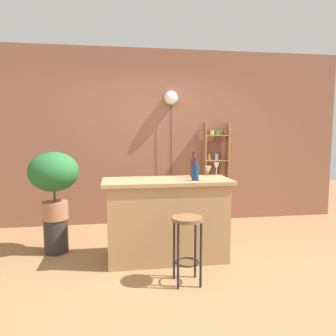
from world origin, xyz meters
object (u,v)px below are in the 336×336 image
pendant_globe_light (171,100)px  bottle_olive_oil (195,172)px  bar_stool (187,235)px  spice_shelf (216,171)px  potted_plant (54,176)px  plant_stool (56,236)px  bottle_soda_blue (194,168)px  wine_glass_left (216,166)px  wine_glass_center (208,170)px

pendant_globe_light → bottle_olive_oil: bearing=-90.0°
bottle_olive_oil → pendant_globe_light: (-0.00, 1.66, 0.96)m
bar_stool → spice_shelf: spice_shelf is taller
potted_plant → bottle_olive_oil: (1.63, -0.54, 0.09)m
plant_stool → bottle_olive_oil: (1.63, -0.54, 0.83)m
spice_shelf → bottle_olive_oil: (-0.75, -1.62, 0.20)m
spice_shelf → bottle_olive_oil: 1.79m
bottle_soda_blue → pendant_globe_light: size_ratio=0.15×
plant_stool → bottle_olive_oil: 1.91m
bar_stool → potted_plant: bearing=143.4°
bottle_soda_blue → wine_glass_left: 0.32m
spice_shelf → wine_glass_left: bearing=-107.1°
spice_shelf → bottle_olive_oil: spice_shelf is taller
bottle_olive_oil → potted_plant: bearing=161.7°
plant_stool → pendant_globe_light: size_ratio=0.20×
wine_glass_center → potted_plant: bearing=162.0°
potted_plant → pendant_globe_light: (1.63, 1.12, 1.04)m
potted_plant → wine_glass_left: 2.00m
potted_plant → pendant_globe_light: pendant_globe_light is taller
bottle_olive_oil → wine_glass_center: size_ratio=1.53×
wine_glass_left → pendant_globe_light: (-0.35, 1.33, 0.94)m
plant_stool → bottle_olive_oil: bearing=-18.3°
potted_plant → bottle_soda_blue: size_ratio=2.66×
bar_stool → bottle_soda_blue: bottle_soda_blue is taller
spice_shelf → bottle_soda_blue: 1.54m
spice_shelf → plant_stool: size_ratio=3.86×
bar_stool → wine_glass_left: (0.55, 0.86, 0.57)m
bottle_soda_blue → wine_glass_center: size_ratio=1.90×
bar_stool → potted_plant: (-1.43, 1.06, 0.47)m
plant_stool → bar_stool: bearing=-36.6°
bar_stool → plant_stool: (-1.43, 1.06, -0.28)m
wine_glass_center → wine_glass_left: bearing=60.3°
spice_shelf → potted_plant: 2.61m
bottle_soda_blue → potted_plant: bearing=170.6°
plant_stool → bottle_soda_blue: (1.68, -0.28, 0.85)m
wine_glass_left → wine_glass_center: bearing=-119.7°
pendant_globe_light → potted_plant: bearing=-145.4°
bar_stool → wine_glass_left: 1.18m
potted_plant → bottle_olive_oil: potted_plant is taller
wine_glass_center → pendant_globe_light: 1.95m
bar_stool → bottle_soda_blue: size_ratio=2.15×
bar_stool → plant_stool: bar_stool is taller
potted_plant → pendant_globe_light: size_ratio=0.39×
bar_stool → wine_glass_left: wine_glass_left is taller
spice_shelf → plant_stool: 2.69m
potted_plant → wine_glass_center: bearing=-18.0°
pendant_globe_light → wine_glass_center: bearing=-85.2°
spice_shelf → bottle_soda_blue: spice_shelf is taller
bottle_olive_oil → bottle_soda_blue: bottle_soda_blue is taller
bar_stool → pendant_globe_light: (0.20, 2.19, 1.51)m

